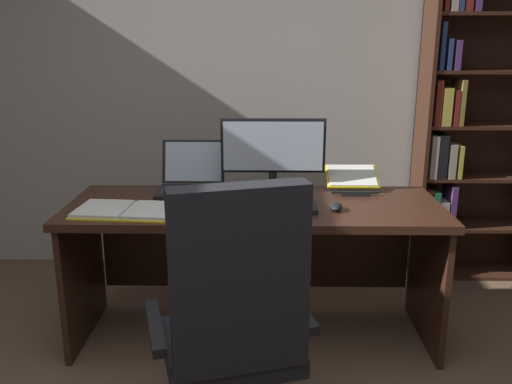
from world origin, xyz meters
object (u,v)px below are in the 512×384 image
Objects in this scene: bookshelf at (468,126)px; reading_stand_with_book at (352,179)px; keyboard at (274,208)px; notepad at (215,198)px; monitor at (273,154)px; open_binder at (128,210)px; desk at (255,235)px; pen at (219,197)px; laptop at (191,181)px; computer_mouse at (336,206)px; office_chair at (234,340)px.

reading_stand_with_book is (-0.82, -0.59, -0.21)m from bookshelf.
keyboard is 2.00× the size of notepad.
monitor is 1.07× the size of open_binder.
pen is at bearing -176.96° from desk.
desk is 0.92× the size of bookshelf.
laptop is 0.67× the size of open_binder.
computer_mouse is (0.30, 0.00, 0.01)m from keyboard.
computer_mouse is (-0.96, -0.96, -0.25)m from bookshelf.
computer_mouse is at bearing -110.07° from reading_stand_with_book.
monitor is at bearing 25.66° from notepad.
office_chair reaches higher than keyboard.
notepad is at bearing 83.17° from office_chair.
laptop reaches higher than reading_stand_with_book.
office_chair is 5.19× the size of notepad.
office_chair reaches higher than laptop.
desk is 0.46m from laptop.
bookshelf is 3.66× the size of monitor.
bookshelf reaches higher than office_chair.
laptop is (-0.29, 1.05, 0.34)m from office_chair.
notepad is (-0.15, 0.89, 0.29)m from office_chair.
computer_mouse is at bearing 7.40° from open_binder.
laptop is at bearing 61.39° from open_binder.
keyboard is 4.04× the size of computer_mouse.
computer_mouse is (0.30, -0.33, -0.19)m from monitor.
monitor reaches higher than pen.
desk is 13.46× the size of pen.
monitor is at bearing -1.40° from laptop.
monitor is 0.39m from notepad.
office_chair is at bearing -118.72° from reading_stand_with_book.
office_chair reaches higher than reading_stand_with_book.
keyboard and open_binder have the same top height.
desk is 8.97× the size of notepad.
reading_stand_with_book is 2.01× the size of pen.
notepad is 0.02m from pen.
reading_stand_with_book is (0.44, 0.05, -0.15)m from monitor.
desk is 0.49m from computer_mouse.
laptop is (-1.70, -0.63, -0.21)m from bookshelf.
open_binder reaches higher than desk.
open_binder is 2.49× the size of notepad.
office_chair is at bearing -102.51° from keyboard.
desk is 3.38× the size of monitor.
reading_stand_with_book reaches higher than open_binder.
bookshelf reaches higher than keyboard.
monitor is 0.47m from laptop.
bookshelf is 4.86× the size of keyboard.
notepad is (-1.56, -0.78, -0.26)m from bookshelf.
monitor is at bearing 32.87° from open_binder.
notepad is (-0.74, -0.19, -0.06)m from reading_stand_with_book.
computer_mouse is 0.61m from pen.
laptop is (-0.35, 0.15, 0.25)m from desk.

